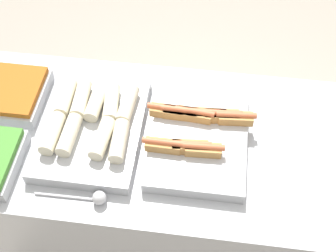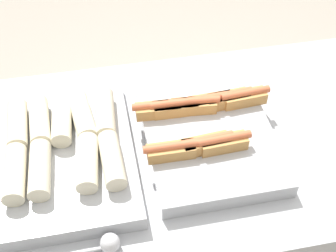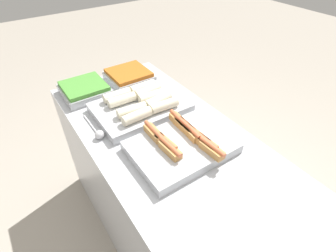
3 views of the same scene
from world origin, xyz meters
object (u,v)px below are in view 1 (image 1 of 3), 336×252
at_px(tray_wraps, 92,124).
at_px(tray_side_back, 9,93).
at_px(serving_spoon_near, 94,198).
at_px(tray_hotdogs, 198,135).

bearing_deg(tray_wraps, tray_side_back, 162.85).
bearing_deg(serving_spoon_near, tray_side_back, 136.84).
bearing_deg(tray_hotdogs, serving_spoon_near, -137.74).
relative_size(tray_hotdogs, tray_side_back, 1.74).
distance_m(tray_hotdogs, tray_wraps, 0.40).
relative_size(tray_side_back, serving_spoon_near, 1.09).
bearing_deg(tray_wraps, serving_spoon_near, -76.46).
xyz_separation_m(tray_wraps, tray_side_back, (-0.36, 0.11, -0.01)).
relative_size(tray_wraps, serving_spoon_near, 2.04).
xyz_separation_m(tray_hotdogs, tray_wraps, (-0.40, -0.00, 0.01)).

